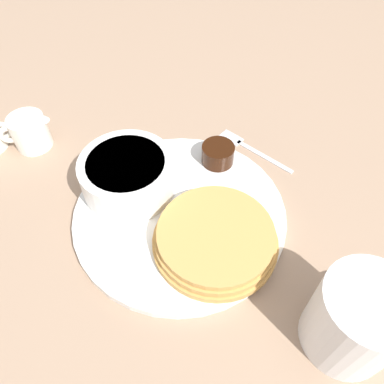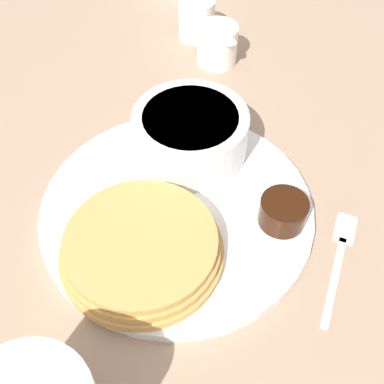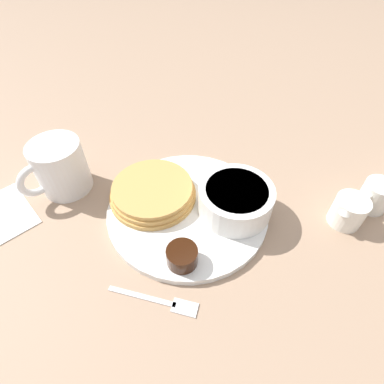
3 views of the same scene
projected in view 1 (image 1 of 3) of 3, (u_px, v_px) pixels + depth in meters
ground_plane at (180, 216)px, 0.50m from camera, size 4.00×4.00×0.00m
plate at (180, 214)px, 0.49m from camera, size 0.28×0.28×0.01m
pancake_stack at (215, 238)px, 0.44m from camera, size 0.15×0.15×0.03m
bowl at (128, 174)px, 0.49m from camera, size 0.12×0.12×0.05m
syrup_cup at (218, 154)px, 0.53m from camera, size 0.05×0.05×0.03m
butter_ramekin at (121, 165)px, 0.51m from camera, size 0.05×0.05×0.04m
coffee_mug at (359, 319)px, 0.36m from camera, size 0.09×0.12×0.10m
creamer_pitcher_near at (29, 132)px, 0.56m from camera, size 0.05×0.08×0.05m
fork at (247, 146)px, 0.58m from camera, size 0.10×0.11×0.00m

